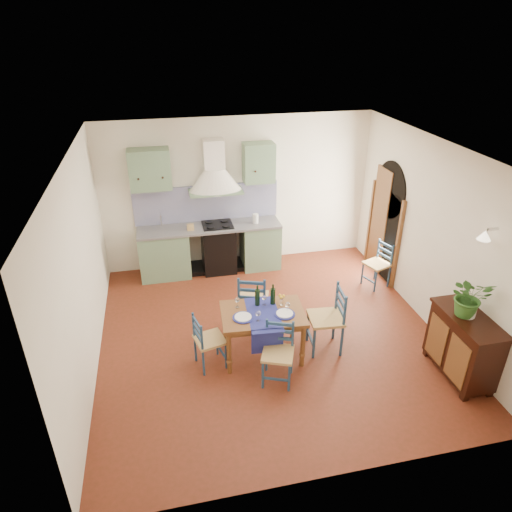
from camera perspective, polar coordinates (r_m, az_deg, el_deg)
The scene contains 13 objects.
floor at distance 7.07m, azimuth 1.68°, elevation -9.76°, with size 5.00×5.00×0.00m, color #4E2210.
back_wall at distance 8.43m, azimuth -5.09°, elevation 4.93°, with size 5.00×0.96×2.80m.
right_wall at distance 7.52m, azimuth 20.10°, elevation 2.75°, with size 0.26×5.00×2.80m.
left_wall at distance 6.26m, azimuth -20.97°, elevation -1.90°, with size 0.04×5.00×2.80m, color silver.
ceiling at distance 5.81m, azimuth 2.07°, elevation 12.79°, with size 5.00×5.00×0.01m, color silver.
dining_table at distance 6.31m, azimuth 0.90°, elevation -7.70°, with size 1.19×0.91×1.04m.
chair_near at distance 6.05m, azimuth 2.79°, elevation -11.98°, with size 0.51×0.51×0.85m.
chair_far at distance 6.94m, azimuth -0.40°, elevation -5.52°, with size 0.56×0.56×0.95m.
chair_left at distance 6.30m, azimuth -6.04°, elevation -10.48°, with size 0.46×0.46×0.81m.
chair_right at distance 6.59m, azimuth 8.99°, elevation -7.74°, with size 0.51×0.51×1.00m.
chair_spare at distance 8.35m, azimuth 15.02°, elevation -0.98°, with size 0.49×0.49×0.82m.
sideboard at distance 6.64m, azimuth 24.44°, elevation -9.97°, with size 0.50×1.05×0.94m.
potted_plant at distance 6.30m, azimuth 25.15°, elevation -4.65°, with size 0.48×0.42×0.54m, color #2F6224.
Camera 1 is at (-1.40, -5.43, 4.30)m, focal length 32.00 mm.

